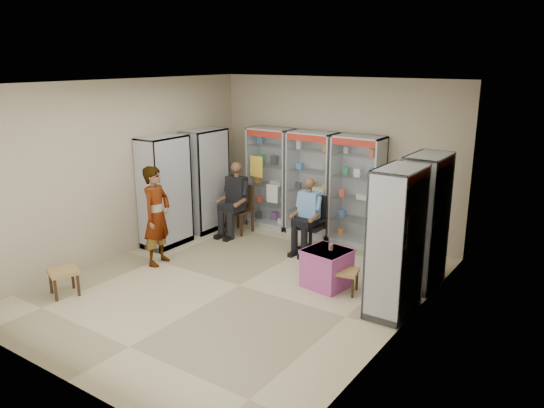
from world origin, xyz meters
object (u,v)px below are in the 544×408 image
Objects in this scene: wooden_chair at (239,209)px; woven_stool_b at (64,282)px; cabinet_right_far at (424,221)px; office_chair at (311,223)px; pink_trunk at (327,268)px; cabinet_left_near at (165,192)px; woven_stool_a at (345,281)px; cabinet_back_mid at (312,184)px; cabinet_right_near at (396,242)px; cabinet_back_left at (271,178)px; cabinet_left_far at (205,180)px; seated_shopkeeper at (309,217)px; cabinet_back_right at (357,191)px; standing_man at (157,216)px.

wooden_chair is 2.41× the size of woven_stool_b.
cabinet_right_far is 2.22m from office_chair.
cabinet_right_far is 3.33× the size of pink_trunk.
cabinet_left_near is 5.65× the size of woven_stool_a.
cabinet_back_mid is 3.41m from cabinet_right_near.
cabinet_right_near is (3.53, -2.23, 0.00)m from cabinet_back_left.
woven_stool_a is (3.66, -1.11, -0.82)m from cabinet_left_far.
woven_stool_a is (1.33, -1.21, -0.45)m from seated_shopkeeper.
standing_man is at bearing -129.22° from cabinet_back_right.
cabinet_right_near is at bearing -13.03° from woven_stool_a.
pink_trunk is at bearing 72.06° from cabinet_left_far.
standing_man reaches higher than seated_shopkeeper.
seated_shopkeeper is at bearing 117.24° from cabinet_left_near.
cabinet_right_near is at bearing 73.75° from cabinet_left_far.
cabinet_right_near reaches higher than woven_stool_a.
wooden_chair is (-3.78, 1.50, -0.53)m from cabinet_right_near.
cabinet_back_mid is at bearing 125.79° from pink_trunk.
cabinet_left_far is 1.94m from standing_man.
wooden_chair is at bearing 106.39° from cabinet_left_far.
cabinet_back_left is at bearing 82.27° from woven_stool_b.
standing_man is (0.56, -0.75, -0.17)m from cabinet_left_near.
pink_trunk is 1.70× the size of woven_stool_a.
cabinet_back_left is 1.90m from cabinet_back_right.
woven_stool_a is at bearing -88.53° from standing_man.
woven_stool_a is at bearing -43.06° from seated_shopkeeper.
wooden_chair is at bearing 175.59° from seated_shopkeeper.
seated_shopkeeper reaches higher than woven_stool_b.
pink_trunk is at bearing 38.87° from woven_stool_b.
cabinet_back_right is 3.48m from cabinet_left_near.
pink_trunk is (3.33, -1.08, -0.71)m from cabinet_left_far.
cabinet_right_near is 4.46m from cabinet_left_near.
pink_trunk is (-1.13, 0.22, -0.71)m from cabinet_right_near.
cabinet_left_near is (-2.83, -2.03, 0.00)m from cabinet_back_right.
cabinet_back_left reaches higher than office_chair.
cabinet_right_far is at bearing 37.73° from pink_trunk.
cabinet_left_near reaches higher than woven_stool_a.
office_chair is 2.68m from standing_man.
pink_trunk is at bearing 127.73° from cabinet_right_far.
woven_stool_a is (1.78, -2.04, -0.82)m from cabinet_back_mid.
cabinet_left_near is at bearing 101.41° from cabinet_right_far.
cabinet_back_mid reaches higher than woven_stool_a.
cabinet_left_far is at bearing -153.68° from cabinet_back_mid.
cabinet_back_mid is 1.60× the size of seated_shopkeeper.
cabinet_left_far is 5.12× the size of woven_stool_b.
office_chair is (1.39, -0.78, -0.51)m from cabinet_back_left.
cabinet_back_left is 1.32m from cabinet_left_far.
seated_shopkeeper is (2.32, 0.10, -0.37)m from cabinet_left_far.
standing_man is (-1.76, -1.94, 0.20)m from seated_shopkeeper.
cabinet_right_far and cabinet_left_far have the same top height.
woven_stool_b is at bearing -119.89° from seated_shopkeeper.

